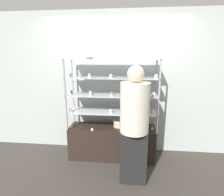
% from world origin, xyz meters
% --- Properties ---
extents(ground_plane, '(20.00, 20.00, 0.00)m').
position_xyz_m(ground_plane, '(0.00, 0.00, 0.00)').
color(ground_plane, '#38332D').
extents(back_wall, '(8.00, 0.05, 2.60)m').
position_xyz_m(back_wall, '(0.00, 0.35, 1.30)').
color(back_wall, '#A8B2AD').
rests_on(back_wall, ground_plane).
extents(display_base, '(1.52, 0.42, 0.59)m').
position_xyz_m(display_base, '(0.00, 0.00, 0.29)').
color(display_base, black).
rests_on(display_base, ground_plane).
extents(display_riser_lower, '(1.52, 0.42, 0.29)m').
position_xyz_m(display_riser_lower, '(0.00, 0.00, 0.86)').
color(display_riser_lower, '#99999E').
rests_on(display_riser_lower, display_base).
extents(display_riser_middle, '(1.52, 0.42, 0.29)m').
position_xyz_m(display_riser_middle, '(0.00, 0.00, 1.16)').
color(display_riser_middle, '#99999E').
rests_on(display_riser_middle, display_riser_lower).
extents(display_riser_upper, '(1.52, 0.42, 0.29)m').
position_xyz_m(display_riser_upper, '(0.00, 0.00, 1.45)').
color(display_riser_upper, '#99999E').
rests_on(display_riser_upper, display_riser_middle).
extents(display_riser_top, '(1.52, 0.42, 0.29)m').
position_xyz_m(display_riser_top, '(0.00, 0.00, 1.75)').
color(display_riser_top, '#99999E').
rests_on(display_riser_top, display_riser_upper).
extents(layer_cake_centerpiece, '(0.21, 0.21, 0.11)m').
position_xyz_m(layer_cake_centerpiece, '(0.13, 0.04, 0.64)').
color(layer_cake_centerpiece, '#DBBC84').
rests_on(layer_cake_centerpiece, display_base).
extents(sheet_cake_frosted, '(0.23, 0.14, 0.06)m').
position_xyz_m(sheet_cake_frosted, '(0.28, 0.00, 1.79)').
color(sheet_cake_frosted, '#DBBC84').
rests_on(sheet_cake_frosted, display_riser_top).
extents(cupcake_0, '(0.05, 0.05, 0.07)m').
position_xyz_m(cupcake_0, '(-0.71, -0.07, 0.62)').
color(cupcake_0, '#CCB28C').
rests_on(cupcake_0, display_base).
extents(cupcake_1, '(0.05, 0.05, 0.07)m').
position_xyz_m(cupcake_1, '(0.69, -0.04, 0.62)').
color(cupcake_1, beige).
rests_on(cupcake_1, display_base).
extents(price_tag_0, '(0.04, 0.00, 0.04)m').
position_xyz_m(price_tag_0, '(-0.32, -0.19, 0.61)').
color(price_tag_0, white).
rests_on(price_tag_0, display_base).
extents(cupcake_2, '(0.05, 0.05, 0.07)m').
position_xyz_m(cupcake_2, '(-0.70, -0.11, 0.91)').
color(cupcake_2, '#CCB28C').
rests_on(cupcake_2, display_riser_lower).
extents(cupcake_3, '(0.05, 0.05, 0.07)m').
position_xyz_m(cupcake_3, '(-0.01, -0.09, 0.91)').
color(cupcake_3, white).
rests_on(cupcake_3, display_riser_lower).
extents(cupcake_4, '(0.05, 0.05, 0.07)m').
position_xyz_m(cupcake_4, '(0.69, -0.04, 0.91)').
color(cupcake_4, beige).
rests_on(cupcake_4, display_riser_lower).
extents(price_tag_1, '(0.04, 0.00, 0.04)m').
position_xyz_m(price_tag_1, '(0.51, -0.19, 0.90)').
color(price_tag_1, white).
rests_on(price_tag_1, display_riser_lower).
extents(cupcake_5, '(0.05, 0.05, 0.07)m').
position_xyz_m(cupcake_5, '(-0.70, -0.03, 1.21)').
color(cupcake_5, white).
rests_on(cupcake_5, display_riser_middle).
extents(cupcake_6, '(0.05, 0.05, 0.07)m').
position_xyz_m(cupcake_6, '(-0.36, -0.05, 1.21)').
color(cupcake_6, white).
rests_on(cupcake_6, display_riser_middle).
extents(cupcake_7, '(0.05, 0.05, 0.07)m').
position_xyz_m(cupcake_7, '(-0.00, -0.05, 1.21)').
color(cupcake_7, '#CCB28C').
rests_on(cupcake_7, display_riser_middle).
extents(cupcake_8, '(0.05, 0.05, 0.07)m').
position_xyz_m(cupcake_8, '(0.35, -0.06, 1.21)').
color(cupcake_8, white).
rests_on(cupcake_8, display_riser_middle).
extents(cupcake_9, '(0.05, 0.05, 0.07)m').
position_xyz_m(cupcake_9, '(0.69, -0.05, 1.21)').
color(cupcake_9, '#CCB28C').
rests_on(cupcake_9, display_riser_middle).
extents(price_tag_2, '(0.04, 0.00, 0.04)m').
position_xyz_m(price_tag_2, '(0.22, -0.19, 1.20)').
color(price_tag_2, white).
rests_on(price_tag_2, display_riser_middle).
extents(cupcake_10, '(0.05, 0.05, 0.07)m').
position_xyz_m(cupcake_10, '(-0.69, -0.04, 1.50)').
color(cupcake_10, '#CCB28C').
rests_on(cupcake_10, display_riser_upper).
extents(cupcake_11, '(0.05, 0.05, 0.07)m').
position_xyz_m(cupcake_11, '(-0.36, -0.08, 1.50)').
color(cupcake_11, '#CCB28C').
rests_on(cupcake_11, display_riser_upper).
extents(cupcake_12, '(0.05, 0.05, 0.07)m').
position_xyz_m(cupcake_12, '(-0.01, -0.09, 1.50)').
color(cupcake_12, white).
rests_on(cupcake_12, display_riser_upper).
extents(cupcake_13, '(0.05, 0.05, 0.07)m').
position_xyz_m(cupcake_13, '(0.36, -0.09, 1.50)').
color(cupcake_13, white).
rests_on(cupcake_13, display_riser_upper).
extents(cupcake_14, '(0.05, 0.05, 0.07)m').
position_xyz_m(cupcake_14, '(0.71, -0.08, 1.50)').
color(cupcake_14, '#CCB28C').
rests_on(cupcake_14, display_riser_upper).
extents(price_tag_3, '(0.04, 0.00, 0.04)m').
position_xyz_m(price_tag_3, '(-0.33, -0.19, 1.49)').
color(price_tag_3, white).
rests_on(price_tag_3, display_riser_upper).
extents(cupcake_15, '(0.05, 0.05, 0.07)m').
position_xyz_m(cupcake_15, '(-0.71, -0.06, 1.80)').
color(cupcake_15, white).
rests_on(cupcake_15, display_riser_top).
extents(cupcake_16, '(0.05, 0.05, 0.07)m').
position_xyz_m(cupcake_16, '(0.01, -0.10, 1.80)').
color(cupcake_16, '#CCB28C').
rests_on(cupcake_16, display_riser_top).
extents(cupcake_17, '(0.05, 0.05, 0.07)m').
position_xyz_m(cupcake_17, '(0.71, -0.08, 1.80)').
color(cupcake_17, beige).
rests_on(cupcake_17, display_riser_top).
extents(price_tag_4, '(0.04, 0.00, 0.04)m').
position_xyz_m(price_tag_4, '(-0.47, -0.19, 1.79)').
color(price_tag_4, white).
rests_on(price_tag_4, display_riser_top).
extents(donut_glazed, '(0.12, 0.12, 0.03)m').
position_xyz_m(donut_glazed, '(-0.37, -0.01, 1.78)').
color(donut_glazed, brown).
rests_on(donut_glazed, display_riser_top).
extents(customer_figure, '(0.40, 0.40, 1.70)m').
position_xyz_m(customer_figure, '(0.37, -0.60, 0.91)').
color(customer_figure, black).
rests_on(customer_figure, ground_plane).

